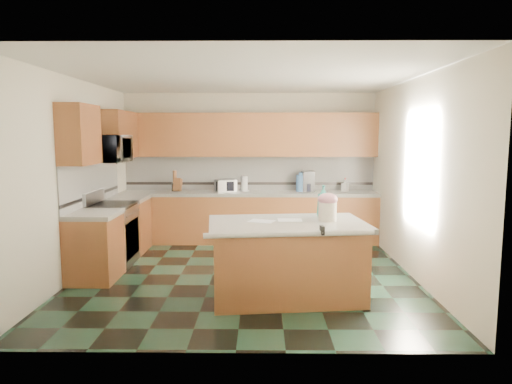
{
  "coord_description": "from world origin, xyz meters",
  "views": [
    {
      "loc": [
        0.23,
        -6.16,
        1.93
      ],
      "look_at": [
        0.15,
        0.35,
        1.12
      ],
      "focal_mm": 32.0,
      "sensor_mm": 36.0,
      "label": 1
    }
  ],
  "objects_px": {
    "island_top": "(287,224)",
    "knife_block": "(178,185)",
    "island_base": "(287,262)",
    "soap_bottle_island": "(323,201)",
    "coffee_maker": "(308,181)",
    "treat_jar": "(327,211)",
    "toaster_oven": "(226,186)"
  },
  "relations": [
    {
      "from": "knife_block",
      "to": "toaster_oven",
      "type": "bearing_deg",
      "value": 12.18
    },
    {
      "from": "island_base",
      "to": "coffee_maker",
      "type": "xyz_separation_m",
      "value": [
        0.54,
        2.95,
        0.67
      ]
    },
    {
      "from": "island_base",
      "to": "coffee_maker",
      "type": "relative_size",
      "value": 4.72
    },
    {
      "from": "island_top",
      "to": "coffee_maker",
      "type": "xyz_separation_m",
      "value": [
        0.54,
        2.95,
        0.21
      ]
    },
    {
      "from": "island_base",
      "to": "soap_bottle_island",
      "type": "xyz_separation_m",
      "value": [
        0.46,
        0.28,
        0.69
      ]
    },
    {
      "from": "island_top",
      "to": "knife_block",
      "type": "distance_m",
      "value": 3.45
    },
    {
      "from": "treat_jar",
      "to": "soap_bottle_island",
      "type": "relative_size",
      "value": 0.56
    },
    {
      "from": "toaster_oven",
      "to": "treat_jar",
      "type": "bearing_deg",
      "value": -85.18
    },
    {
      "from": "knife_block",
      "to": "coffee_maker",
      "type": "bearing_deg",
      "value": 12.91
    },
    {
      "from": "coffee_maker",
      "to": "toaster_oven",
      "type": "bearing_deg",
      "value": 175.96
    },
    {
      "from": "island_top",
      "to": "coffee_maker",
      "type": "height_order",
      "value": "coffee_maker"
    },
    {
      "from": "island_base",
      "to": "toaster_oven",
      "type": "distance_m",
      "value": 3.13
    },
    {
      "from": "soap_bottle_island",
      "to": "coffee_maker",
      "type": "relative_size",
      "value": 1.1
    },
    {
      "from": "island_base",
      "to": "island_top",
      "type": "bearing_deg",
      "value": 0.0
    },
    {
      "from": "soap_bottle_island",
      "to": "coffee_maker",
      "type": "distance_m",
      "value": 2.67
    },
    {
      "from": "treat_jar",
      "to": "toaster_oven",
      "type": "relative_size",
      "value": 0.62
    },
    {
      "from": "knife_block",
      "to": "coffee_maker",
      "type": "relative_size",
      "value": 0.64
    },
    {
      "from": "treat_jar",
      "to": "island_base",
      "type": "bearing_deg",
      "value": 167.94
    },
    {
      "from": "soap_bottle_island",
      "to": "toaster_oven",
      "type": "distance_m",
      "value": 3.0
    },
    {
      "from": "island_top",
      "to": "knife_block",
      "type": "height_order",
      "value": "knife_block"
    },
    {
      "from": "island_top",
      "to": "soap_bottle_island",
      "type": "height_order",
      "value": "soap_bottle_island"
    },
    {
      "from": "soap_bottle_island",
      "to": "coffee_maker",
      "type": "bearing_deg",
      "value": 82.49
    },
    {
      "from": "knife_block",
      "to": "soap_bottle_island",
      "type": "bearing_deg",
      "value": -36.97
    },
    {
      "from": "knife_block",
      "to": "toaster_oven",
      "type": "xyz_separation_m",
      "value": [
        0.87,
        0.0,
        -0.01
      ]
    },
    {
      "from": "treat_jar",
      "to": "soap_bottle_island",
      "type": "height_order",
      "value": "soap_bottle_island"
    },
    {
      "from": "island_base",
      "to": "soap_bottle_island",
      "type": "height_order",
      "value": "soap_bottle_island"
    },
    {
      "from": "treat_jar",
      "to": "coffee_maker",
      "type": "bearing_deg",
      "value": 69.57
    },
    {
      "from": "island_base",
      "to": "toaster_oven",
      "type": "height_order",
      "value": "toaster_oven"
    },
    {
      "from": "soap_bottle_island",
      "to": "treat_jar",
      "type": "bearing_deg",
      "value": -90.02
    },
    {
      "from": "soap_bottle_island",
      "to": "knife_block",
      "type": "relative_size",
      "value": 1.72
    },
    {
      "from": "treat_jar",
      "to": "knife_block",
      "type": "xyz_separation_m",
      "value": [
        -2.31,
        2.86,
        0.0
      ]
    },
    {
      "from": "island_top",
      "to": "treat_jar",
      "type": "distance_m",
      "value": 0.51
    }
  ]
}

